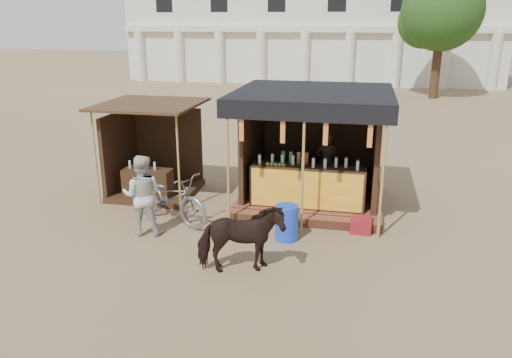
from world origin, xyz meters
name	(u,v)px	position (x,y,z in m)	size (l,w,h in m)	color
ground	(238,259)	(0.00, 0.00, 0.00)	(120.00, 120.00, 0.00)	#846B4C
main_stall	(312,163)	(1.01, 3.36, 1.02)	(3.60, 3.61, 2.78)	brown
secondary_stall	(149,161)	(-3.17, 3.24, 0.85)	(2.40, 2.40, 2.38)	#372314
cow	(240,239)	(0.17, -0.47, 0.64)	(0.69, 1.52, 1.28)	black
motorbike	(169,197)	(-1.96, 1.49, 0.58)	(0.77, 2.21, 1.16)	gray
bystander	(142,195)	(-2.24, 0.77, 0.86)	(0.83, 0.65, 1.71)	#BABBB4
blue_barrel	(287,223)	(0.76, 1.10, 0.37)	(0.48, 0.48, 0.74)	blue
red_crate	(361,225)	(2.25, 1.82, 0.15)	(0.44, 0.44, 0.31)	maroon
cooler	(349,208)	(1.97, 2.60, 0.23)	(0.65, 0.45, 0.46)	#166621
background_building	(311,24)	(-2.00, 29.94, 3.98)	(26.00, 7.45, 8.18)	silver
tree	(438,13)	(5.81, 22.14, 4.63)	(4.50, 4.40, 7.00)	#382314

